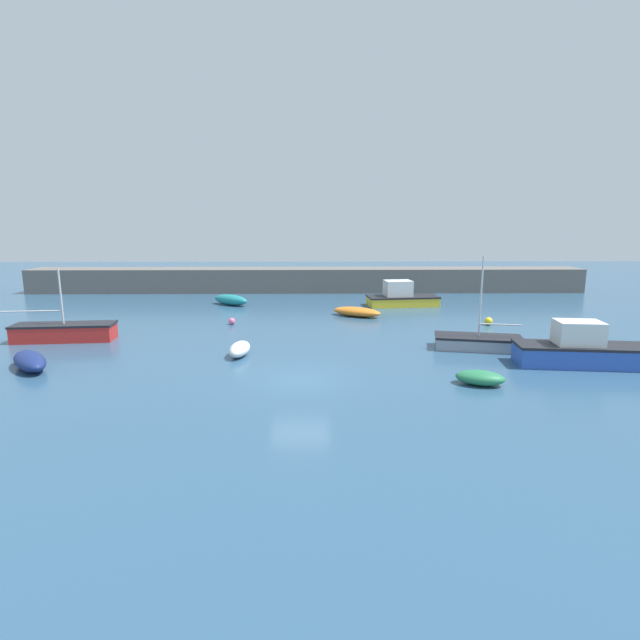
{
  "coord_description": "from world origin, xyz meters",
  "views": [
    {
      "loc": [
        0.51,
        -20.0,
        6.54
      ],
      "look_at": [
        0.94,
        7.82,
        0.95
      ],
      "focal_mm": 28.0,
      "sensor_mm": 36.0,
      "label": 1
    }
  ],
  "objects_px": {
    "fishing_dinghy_green": "(480,378)",
    "sailboat_twin_hulled": "(478,342)",
    "open_tender_yellow": "(30,361)",
    "rowboat_white_midwater": "(357,312)",
    "dinghy_near_pier": "(240,349)",
    "sailboat_short_mast": "(64,332)",
    "mooring_buoy_yellow": "(489,321)",
    "cabin_cruiser_white": "(401,297)",
    "mooring_buoy_pink": "(232,321)",
    "motorboat_grey_hull": "(585,350)",
    "rowboat_blue_near": "(231,300)"
  },
  "relations": [
    {
      "from": "sailboat_twin_hulled",
      "to": "cabin_cruiser_white",
      "type": "bearing_deg",
      "value": -70.96
    },
    {
      "from": "dinghy_near_pier",
      "to": "mooring_buoy_yellow",
      "type": "height_order",
      "value": "dinghy_near_pier"
    },
    {
      "from": "open_tender_yellow",
      "to": "dinghy_near_pier",
      "type": "bearing_deg",
      "value": 63.76
    },
    {
      "from": "dinghy_near_pier",
      "to": "mooring_buoy_pink",
      "type": "xyz_separation_m",
      "value": [
        -1.56,
        7.48,
        -0.12
      ]
    },
    {
      "from": "motorboat_grey_hull",
      "to": "sailboat_short_mast",
      "type": "relative_size",
      "value": 1.1
    },
    {
      "from": "motorboat_grey_hull",
      "to": "rowboat_white_midwater",
      "type": "xyz_separation_m",
      "value": [
        -9.34,
        12.03,
        -0.4
      ]
    },
    {
      "from": "fishing_dinghy_green",
      "to": "sailboat_short_mast",
      "type": "height_order",
      "value": "sailboat_short_mast"
    },
    {
      "from": "motorboat_grey_hull",
      "to": "mooring_buoy_yellow",
      "type": "relative_size",
      "value": 12.66
    },
    {
      "from": "dinghy_near_pier",
      "to": "motorboat_grey_hull",
      "type": "relative_size",
      "value": 0.35
    },
    {
      "from": "rowboat_white_midwater",
      "to": "sailboat_short_mast",
      "type": "relative_size",
      "value": 0.63
    },
    {
      "from": "dinghy_near_pier",
      "to": "cabin_cruiser_white",
      "type": "relative_size",
      "value": 0.4
    },
    {
      "from": "sailboat_short_mast",
      "to": "mooring_buoy_yellow",
      "type": "height_order",
      "value": "sailboat_short_mast"
    },
    {
      "from": "sailboat_short_mast",
      "to": "mooring_buoy_yellow",
      "type": "xyz_separation_m",
      "value": [
        24.81,
        3.76,
        -0.24
      ]
    },
    {
      "from": "rowboat_white_midwater",
      "to": "open_tender_yellow",
      "type": "relative_size",
      "value": 1.15
    },
    {
      "from": "motorboat_grey_hull",
      "to": "fishing_dinghy_green",
      "type": "distance_m",
      "value": 6.23
    },
    {
      "from": "cabin_cruiser_white",
      "to": "motorboat_grey_hull",
      "type": "relative_size",
      "value": 0.87
    },
    {
      "from": "sailboat_short_mast",
      "to": "mooring_buoy_yellow",
      "type": "distance_m",
      "value": 25.09
    },
    {
      "from": "sailboat_twin_hulled",
      "to": "mooring_buoy_pink",
      "type": "bearing_deg",
      "value": -13.05
    },
    {
      "from": "mooring_buoy_pink",
      "to": "fishing_dinghy_green",
      "type": "bearing_deg",
      "value": -45.28
    },
    {
      "from": "open_tender_yellow",
      "to": "mooring_buoy_yellow",
      "type": "bearing_deg",
      "value": 71.7
    },
    {
      "from": "dinghy_near_pier",
      "to": "fishing_dinghy_green",
      "type": "relative_size",
      "value": 1.03
    },
    {
      "from": "open_tender_yellow",
      "to": "mooring_buoy_yellow",
      "type": "relative_size",
      "value": 6.28
    },
    {
      "from": "dinghy_near_pier",
      "to": "sailboat_short_mast",
      "type": "relative_size",
      "value": 0.38
    },
    {
      "from": "fishing_dinghy_green",
      "to": "sailboat_twin_hulled",
      "type": "xyz_separation_m",
      "value": [
        1.78,
        5.67,
        0.07
      ]
    },
    {
      "from": "fishing_dinghy_green",
      "to": "mooring_buoy_pink",
      "type": "distance_m",
      "value": 16.92
    },
    {
      "from": "dinghy_near_pier",
      "to": "cabin_cruiser_white",
      "type": "bearing_deg",
      "value": 150.14
    },
    {
      "from": "sailboat_twin_hulled",
      "to": "mooring_buoy_pink",
      "type": "relative_size",
      "value": 11.16
    },
    {
      "from": "motorboat_grey_hull",
      "to": "rowboat_white_midwater",
      "type": "height_order",
      "value": "motorboat_grey_hull"
    },
    {
      "from": "motorboat_grey_hull",
      "to": "dinghy_near_pier",
      "type": "bearing_deg",
      "value": 179.75
    },
    {
      "from": "rowboat_white_midwater",
      "to": "mooring_buoy_yellow",
      "type": "bearing_deg",
      "value": -171.07
    },
    {
      "from": "dinghy_near_pier",
      "to": "sailboat_twin_hulled",
      "type": "distance_m",
      "value": 12.17
    },
    {
      "from": "dinghy_near_pier",
      "to": "rowboat_white_midwater",
      "type": "bearing_deg",
      "value": 152.84
    },
    {
      "from": "motorboat_grey_hull",
      "to": "rowboat_white_midwater",
      "type": "relative_size",
      "value": 1.75
    },
    {
      "from": "open_tender_yellow",
      "to": "rowboat_white_midwater",
      "type": "bearing_deg",
      "value": 88.61
    },
    {
      "from": "rowboat_white_midwater",
      "to": "open_tender_yellow",
      "type": "distance_m",
      "value": 19.87
    },
    {
      "from": "fishing_dinghy_green",
      "to": "rowboat_white_midwater",
      "type": "height_order",
      "value": "rowboat_white_midwater"
    },
    {
      "from": "fishing_dinghy_green",
      "to": "mooring_buoy_pink",
      "type": "xyz_separation_m",
      "value": [
        -11.91,
        12.02,
        -0.08
      ]
    },
    {
      "from": "mooring_buoy_pink",
      "to": "mooring_buoy_yellow",
      "type": "distance_m",
      "value": 16.29
    },
    {
      "from": "rowboat_blue_near",
      "to": "sailboat_short_mast",
      "type": "bearing_deg",
      "value": 93.39
    },
    {
      "from": "sailboat_short_mast",
      "to": "dinghy_near_pier",
      "type": "bearing_deg",
      "value": -22.77
    },
    {
      "from": "motorboat_grey_hull",
      "to": "rowboat_blue_near",
      "type": "distance_m",
      "value": 25.24
    },
    {
      "from": "dinghy_near_pier",
      "to": "sailboat_short_mast",
      "type": "xyz_separation_m",
      "value": [
        -10.09,
        3.26,
        0.16
      ]
    },
    {
      "from": "cabin_cruiser_white",
      "to": "motorboat_grey_hull",
      "type": "bearing_deg",
      "value": -77.83
    },
    {
      "from": "rowboat_white_midwater",
      "to": "sailboat_short_mast",
      "type": "height_order",
      "value": "sailboat_short_mast"
    },
    {
      "from": "mooring_buoy_yellow",
      "to": "dinghy_near_pier",
      "type": "bearing_deg",
      "value": -154.51
    },
    {
      "from": "mooring_buoy_pink",
      "to": "sailboat_twin_hulled",
      "type": "bearing_deg",
      "value": -24.91
    },
    {
      "from": "rowboat_blue_near",
      "to": "sailboat_twin_hulled",
      "type": "bearing_deg",
      "value": 172.58
    },
    {
      "from": "dinghy_near_pier",
      "to": "sailboat_short_mast",
      "type": "height_order",
      "value": "sailboat_short_mast"
    },
    {
      "from": "mooring_buoy_pink",
      "to": "rowboat_blue_near",
      "type": "bearing_deg",
      "value": 99.56
    },
    {
      "from": "open_tender_yellow",
      "to": "cabin_cruiser_white",
      "type": "bearing_deg",
      "value": 90.94
    }
  ]
}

